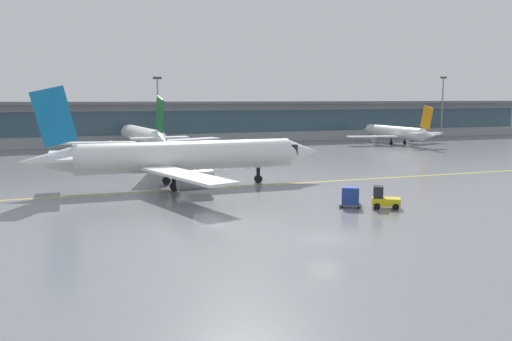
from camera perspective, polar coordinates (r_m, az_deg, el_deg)
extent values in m
plane|color=slate|center=(39.91, 7.46, -7.23)|extent=(400.00, 400.00, 0.00)
cube|color=yellow|center=(60.97, -6.91, -2.01)|extent=(110.00, 1.61, 0.01)
cube|color=#9EA3A8|center=(122.93, -11.95, 4.89)|extent=(214.94, 8.00, 9.00)
cube|color=#385666|center=(118.88, -11.67, 5.02)|extent=(206.34, 0.16, 5.04)
cube|color=slate|center=(121.31, -11.91, 7.12)|extent=(223.54, 11.00, 0.60)
cylinder|color=white|center=(101.91, -12.12, 3.66)|extent=(5.08, 23.44, 3.23)
cone|color=white|center=(115.15, -13.65, 4.07)|extent=(3.37, 4.11, 3.07)
cube|color=black|center=(112.59, -13.39, 4.20)|extent=(2.74, 3.10, 1.13)
cone|color=white|center=(88.15, -10.04, 3.11)|extent=(3.15, 5.37, 2.75)
cube|color=white|center=(98.58, -16.55, 2.86)|extent=(13.64, 5.62, 0.27)
cylinder|color=#999EA3|center=(100.48, -15.15, 2.49)|extent=(2.26, 3.57, 2.00)
cube|color=white|center=(102.32, -7.35, 3.29)|extent=(13.52, 7.53, 0.27)
cylinder|color=#999EA3|center=(102.98, -8.99, 2.78)|extent=(2.26, 3.57, 2.00)
cube|color=#19662D|center=(88.91, -10.28, 5.96)|extent=(0.69, 4.37, 6.08)
cube|color=white|center=(88.90, -11.77, 3.41)|extent=(4.92, 2.65, 0.23)
cube|color=white|center=(90.11, -8.82, 3.54)|extent=(4.92, 2.65, 0.23)
cylinder|color=black|center=(110.03, -13.04, 2.63)|extent=(0.42, 0.42, 1.71)
cylinder|color=black|center=(110.06, -13.03, 2.41)|extent=(0.59, 0.89, 0.86)
cylinder|color=black|center=(99.79, -13.06, 2.13)|extent=(0.42, 0.42, 1.71)
cylinder|color=black|center=(99.83, -13.05, 1.88)|extent=(0.59, 0.89, 0.86)
cylinder|color=black|center=(100.78, -10.63, 2.25)|extent=(0.42, 0.42, 1.71)
cylinder|color=black|center=(100.82, -10.62, 2.01)|extent=(0.59, 0.89, 0.86)
cylinder|color=white|center=(124.09, 14.56, 4.02)|extent=(3.09, 19.24, 2.66)
cone|color=white|center=(133.27, 11.72, 4.34)|extent=(2.60, 3.25, 2.53)
cube|color=black|center=(131.48, 12.23, 4.43)|extent=(2.13, 2.44, 0.93)
cone|color=white|center=(114.87, 18.02, 3.61)|extent=(2.36, 4.31, 2.26)
cube|color=white|center=(118.94, 12.34, 3.58)|extent=(11.25, 5.22, 0.22)
cylinder|color=#999EA3|center=(121.20, 12.88, 3.29)|extent=(1.71, 2.86, 1.65)
cube|color=white|center=(127.06, 17.46, 3.66)|extent=(11.22, 5.66, 0.22)
cylinder|color=#999EA3|center=(126.67, 16.34, 3.36)|extent=(1.71, 2.86, 1.65)
cube|color=orange|center=(115.35, 17.82, 5.42)|extent=(0.36, 3.60, 5.02)
cube|color=white|center=(114.51, 16.90, 3.84)|extent=(3.96, 1.97, 0.19)
cube|color=white|center=(116.99, 18.40, 3.85)|extent=(3.96, 1.97, 0.19)
cylinder|color=black|center=(129.69, 12.78, 3.32)|extent=(0.34, 0.34, 1.41)
cylinder|color=black|center=(129.72, 12.78, 3.17)|extent=(0.45, 0.71, 0.71)
cylinder|color=black|center=(121.91, 14.28, 3.00)|extent=(0.34, 0.34, 1.41)
cylinder|color=black|center=(121.94, 14.28, 2.84)|extent=(0.45, 0.71, 0.71)
cylinder|color=black|center=(124.06, 15.63, 3.03)|extent=(0.34, 0.34, 1.41)
cylinder|color=black|center=(124.09, 15.63, 2.87)|extent=(0.45, 0.71, 0.71)
cylinder|color=white|center=(62.41, -7.39, 1.55)|extent=(25.24, 3.79, 3.50)
cone|color=white|center=(67.09, 4.97, 2.01)|extent=(4.24, 3.37, 3.33)
cube|color=black|center=(65.93, 2.76, 2.31)|extent=(3.18, 2.77, 1.23)
cone|color=white|center=(61.02, -21.66, 0.92)|extent=(5.63, 3.04, 2.98)
cube|color=white|center=(70.88, -10.57, 1.43)|extent=(7.30, 14.75, 0.29)
cylinder|color=#999EA3|center=(68.44, -8.88, 0.43)|extent=(3.73, 2.20, 2.16)
cube|color=white|center=(53.41, -7.46, -0.54)|extent=(7.00, 14.77, 0.29)
cylinder|color=#999EA3|center=(56.67, -6.54, -1.04)|extent=(3.73, 2.20, 2.16)
cube|color=#1472B2|center=(60.66, -20.82, 5.42)|extent=(4.72, 0.42, 6.59)
cube|color=white|center=(63.49, -20.23, 1.71)|extent=(2.53, 5.18, 0.25)
cube|color=white|center=(58.37, -20.26, 1.22)|extent=(2.53, 5.18, 0.25)
cylinder|color=black|center=(65.19, 0.24, -0.50)|extent=(0.45, 0.45, 1.85)
cylinder|color=black|center=(65.26, 0.24, -0.90)|extent=(0.93, 0.58, 0.93)
cylinder|color=black|center=(64.65, -9.59, -0.68)|extent=(0.45, 0.45, 1.85)
cylinder|color=black|center=(64.72, -9.58, -1.08)|extent=(0.93, 0.58, 0.93)
cylinder|color=black|center=(60.05, -8.78, -1.30)|extent=(0.45, 0.45, 1.85)
cylinder|color=black|center=(60.12, -8.77, -1.74)|extent=(0.93, 0.58, 0.93)
cube|color=yellow|center=(51.48, 13.76, -3.25)|extent=(2.95, 2.54, 0.70)
cube|color=#1E2328|center=(51.29, 12.95, -2.25)|extent=(1.41, 1.53, 1.10)
cylinder|color=black|center=(52.29, 14.64, -3.50)|extent=(0.63, 0.50, 0.60)
cylinder|color=black|center=(50.92, 14.74, -3.81)|extent=(0.63, 0.50, 0.60)
cylinder|color=black|center=(52.20, 12.77, -3.46)|extent=(0.63, 0.50, 0.60)
cylinder|color=black|center=(50.82, 12.82, -3.77)|extent=(0.63, 0.50, 0.60)
cube|color=#595B60|center=(51.48, 10.06, -3.57)|extent=(2.62, 2.46, 0.12)
cube|color=navy|center=(51.32, 10.08, -2.63)|extent=(2.15, 2.11, 1.60)
cylinder|color=black|center=(52.19, 10.89, -3.62)|extent=(0.24, 0.20, 0.22)
cylinder|color=black|center=(50.82, 10.89, -3.93)|extent=(0.24, 0.20, 0.22)
cylinder|color=black|center=(52.21, 9.24, -3.58)|extent=(0.24, 0.20, 0.22)
cylinder|color=black|center=(50.83, 9.20, -3.89)|extent=(0.24, 0.20, 0.22)
cylinder|color=gray|center=(113.49, -10.44, 6.01)|extent=(0.36, 0.36, 14.19)
cube|color=#3F3F42|center=(113.52, -10.54, 9.72)|extent=(1.80, 0.30, 0.50)
cylinder|color=gray|center=(148.10, 19.31, 6.31)|extent=(0.36, 0.36, 15.34)
cube|color=#3F3F42|center=(148.17, 19.45, 9.37)|extent=(1.80, 0.30, 0.50)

